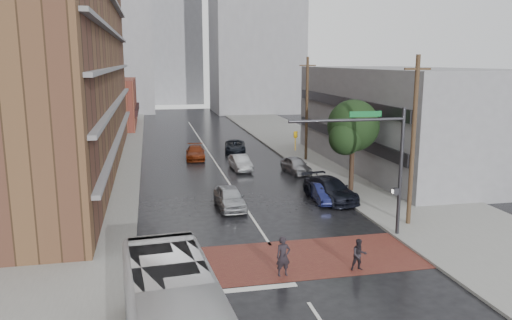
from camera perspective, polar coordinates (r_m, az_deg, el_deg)
name	(u,v)px	position (r m, az deg, el deg)	size (l,w,h in m)	color
ground	(283,264)	(24.65, 3.08, -11.80)	(160.00, 160.00, 0.00)	black
crosswalk	(280,260)	(25.09, 2.78, -11.34)	(14.00, 5.00, 0.02)	brown
sidewalk_west	(91,167)	(48.15, -18.37, -0.76)	(9.00, 90.00, 0.15)	gray
sidewalk_east	(328,157)	(50.94, 8.26, 0.35)	(9.00, 90.00, 0.15)	gray
apartment_block	(47,7)	(46.76, -22.76, 15.79)	(10.00, 44.00, 28.00)	brown
storefront_west	(107,103)	(76.35, -16.63, 6.22)	(8.00, 16.00, 7.00)	brown
building_east	(400,118)	(47.81, 16.15, 4.67)	(11.00, 26.00, 9.00)	gray
distant_tower_west	(102,26)	(100.38, -17.17, 14.45)	(18.00, 16.00, 32.00)	gray
distant_tower_east	(256,15)	(96.33, -0.04, 16.28)	(16.00, 14.00, 36.00)	gray
distant_tower_center	(174,50)	(117.04, -9.34, 12.32)	(12.00, 10.00, 24.00)	gray
street_tree	(353,129)	(37.21, 11.04, 3.49)	(4.20, 4.10, 6.90)	#332319
signal_mast	(377,154)	(27.54, 13.64, 0.67)	(6.50, 0.30, 7.20)	#2D2D33
utility_pole_near	(413,140)	(30.14, 17.52, 2.15)	(1.60, 0.26, 10.00)	#473321
utility_pole_far	(307,108)	(48.40, 5.83, 5.89)	(1.60, 0.26, 10.00)	#473321
pedestrian_a	(283,257)	(23.07, 3.13, -10.96)	(0.68, 0.45, 1.86)	black
pedestrian_b	(359,255)	(24.15, 11.71, -10.57)	(0.74, 0.58, 1.53)	black
car_travel_a	(230,198)	(33.20, -3.03, -4.30)	(1.74, 4.33, 1.48)	#A9ACB0
car_travel_b	(240,163)	(44.63, -1.81, -0.31)	(1.43, 4.09, 1.35)	#A1A4A8
car_travel_c	(195,153)	(50.00, -6.94, 0.86)	(1.85, 4.54, 1.32)	maroon
suv_travel	(235,146)	(53.47, -2.41, 1.60)	(2.14, 4.65, 1.29)	black
car_parked_near	(324,193)	(34.99, 7.76, -3.75)	(1.34, 3.84, 1.27)	#121640
car_parked_mid	(330,189)	(35.41, 8.47, -3.34)	(2.19, 5.38, 1.56)	black
car_parked_far	(296,165)	(43.61, 4.59, -0.58)	(1.67, 4.14, 1.41)	#93959A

